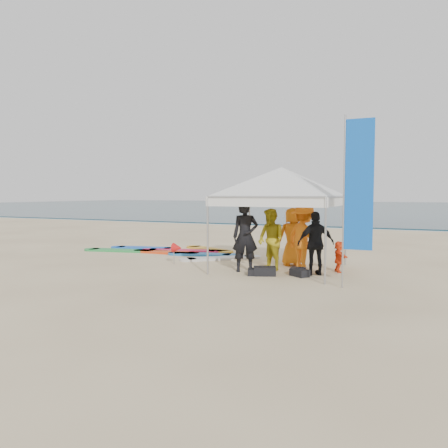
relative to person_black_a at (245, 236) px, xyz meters
name	(u,v)px	position (x,y,z in m)	size (l,w,h in m)	color
ground	(159,279)	(-1.53, -1.86, -0.94)	(120.00, 120.00, 0.00)	beige
ocean	(377,207)	(-1.53, 58.14, -0.90)	(160.00, 84.00, 0.08)	#0C2633
shoreline_foam	(318,227)	(-1.53, 16.34, -0.94)	(160.00, 1.20, 0.01)	silver
person_black_a	(245,236)	(0.00, 0.00, 0.00)	(0.69, 0.45, 1.88)	black
person_yellow	(271,240)	(0.57, 0.44, -0.10)	(0.82, 0.64, 1.68)	gold
person_orange_a	(304,238)	(1.41, 0.70, -0.04)	(1.17, 0.67, 1.80)	orange
person_black_b	(316,243)	(1.83, 0.27, -0.13)	(0.96, 0.40, 1.63)	black
person_orange_b	(292,237)	(0.88, 1.47, -0.10)	(0.82, 0.53, 1.68)	orange
person_seated	(339,257)	(2.30, 0.92, -0.53)	(0.77, 0.24, 0.83)	#FF4716
canopy_tent	(282,167)	(0.78, 0.69, 1.85)	(4.24, 4.24, 3.20)	#A5A5A8
feather_flag	(358,187)	(2.99, -1.03, 1.29)	(0.63, 0.04, 3.79)	#A5A5A8
marker_pennant	(177,248)	(-2.22, 0.22, -0.45)	(0.28, 0.28, 0.64)	#A5A5A8
gear_pile	(275,272)	(0.91, -0.23, -0.85)	(1.60, 0.81, 0.22)	black
surfboard_spread	(177,252)	(-3.55, 2.45, -0.91)	(6.24, 3.37, 0.07)	#CF1843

